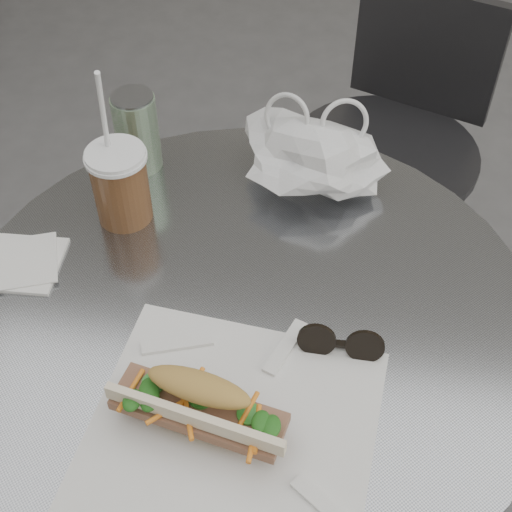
% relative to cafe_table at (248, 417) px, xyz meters
% --- Properties ---
extents(cafe_table, '(0.76, 0.76, 0.74)m').
position_rel_cafe_table_xyz_m(cafe_table, '(0.00, 0.00, 0.00)').
color(cafe_table, slate).
rests_on(cafe_table, ground).
extents(chair_far, '(0.42, 0.45, 0.77)m').
position_rel_cafe_table_xyz_m(chair_far, '(0.19, 0.71, -0.12)').
color(chair_far, '#2C2B2E').
rests_on(chair_far, ground).
extents(sandwich_paper, '(0.34, 0.32, 0.00)m').
position_rel_cafe_table_xyz_m(sandwich_paper, '(0.02, -0.18, 0.28)').
color(sandwich_paper, white).
rests_on(sandwich_paper, cafe_table).
extents(banh_mi, '(0.25, 0.13, 0.08)m').
position_rel_cafe_table_xyz_m(banh_mi, '(-0.02, -0.17, 0.31)').
color(banh_mi, tan).
rests_on(banh_mi, sandwich_paper).
extents(iced_coffee, '(0.09, 0.09, 0.25)m').
position_rel_cafe_table_xyz_m(iced_coffee, '(-0.20, 0.14, 0.33)').
color(iced_coffee, brown).
rests_on(iced_coffee, cafe_table).
extents(sunglasses, '(0.11, 0.02, 0.05)m').
position_rel_cafe_table_xyz_m(sunglasses, '(0.12, -0.05, 0.29)').
color(sunglasses, black).
rests_on(sunglasses, cafe_table).
extents(plastic_bag, '(0.20, 0.16, 0.10)m').
position_rel_cafe_table_xyz_m(plastic_bag, '(0.05, 0.25, 0.32)').
color(plastic_bag, silver).
rests_on(plastic_bag, cafe_table).
extents(napkin_stack, '(0.12, 0.12, 0.01)m').
position_rel_cafe_table_xyz_m(napkin_stack, '(-0.31, 0.02, 0.28)').
color(napkin_stack, white).
rests_on(napkin_stack, cafe_table).
extents(drink_can, '(0.07, 0.07, 0.13)m').
position_rel_cafe_table_xyz_m(drink_can, '(-0.21, 0.26, 0.34)').
color(drink_can, '#5C9356').
rests_on(drink_can, cafe_table).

